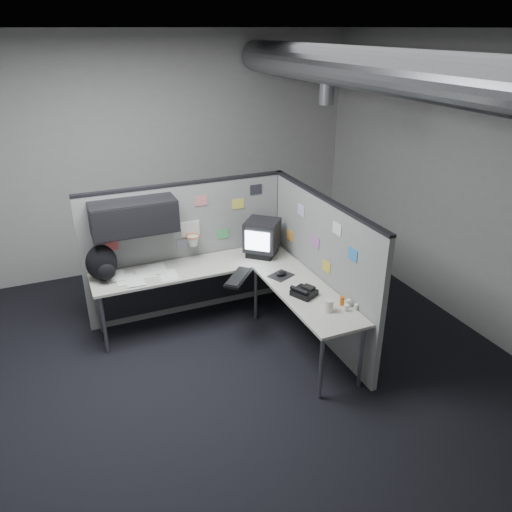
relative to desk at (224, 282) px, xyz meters
name	(u,v)px	position (x,y,z in m)	size (l,w,h in m)	color
room	(288,162)	(0.41, -0.70, 1.48)	(5.62, 5.62, 3.22)	black
partition_back	(174,239)	(-0.40, 0.53, 0.38)	(2.44, 0.42, 1.63)	gray
partition_right	(321,268)	(0.95, -0.49, 0.21)	(0.07, 2.23, 1.63)	gray
desk	(224,282)	(0.00, 0.00, 0.00)	(2.31, 2.11, 0.73)	#B7B5A5
monitor	(262,237)	(0.59, 0.29, 0.34)	(0.52, 0.52, 0.42)	black
keyboard	(239,278)	(0.10, -0.21, 0.14)	(0.44, 0.47, 0.04)	black
mouse	(281,274)	(0.55, -0.32, 0.14)	(0.31, 0.28, 0.05)	black
phone	(304,292)	(0.58, -0.81, 0.16)	(0.28, 0.29, 0.11)	black
bottles	(347,304)	(0.85, -1.18, 0.15)	(0.15, 0.17, 0.09)	silver
cup	(329,306)	(0.65, -1.17, 0.18)	(0.09, 0.09, 0.12)	beige
papers	(141,275)	(-0.85, 0.27, 0.13)	(0.75, 0.48, 0.02)	white
backpack	(102,264)	(-1.24, 0.34, 0.31)	(0.36, 0.33, 0.40)	black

